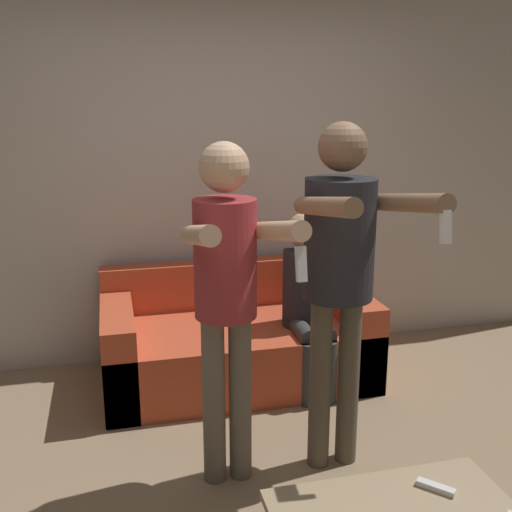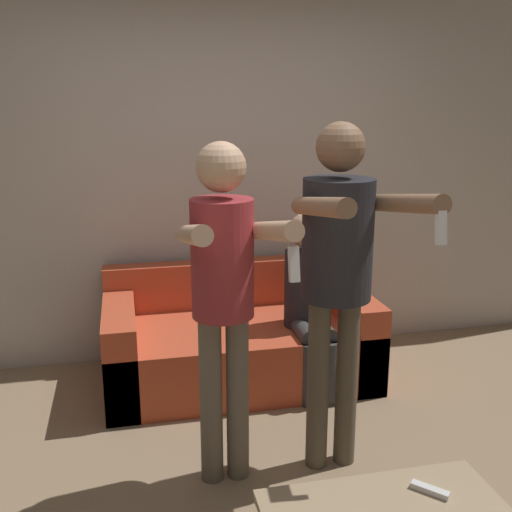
# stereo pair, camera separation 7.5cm
# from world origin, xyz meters

# --- Properties ---
(ground_plane) EXTENTS (14.00, 14.00, 0.00)m
(ground_plane) POSITION_xyz_m (0.00, 0.00, 0.00)
(ground_plane) COLOR #937A5B
(wall_back) EXTENTS (6.40, 0.06, 2.70)m
(wall_back) POSITION_xyz_m (0.00, 1.87, 1.35)
(wall_back) COLOR beige
(wall_back) RESTS_ON ground_plane
(couch) EXTENTS (1.74, 0.94, 0.73)m
(couch) POSITION_xyz_m (0.08, 1.36, 0.26)
(couch) COLOR #C64C2D
(couch) RESTS_ON ground_plane
(person_standing_left) EXTENTS (0.41, 0.77, 1.66)m
(person_standing_left) POSITION_xyz_m (-0.20, 0.24, 1.04)
(person_standing_left) COLOR #6B6051
(person_standing_left) RESTS_ON ground_plane
(person_standing_right) EXTENTS (0.46, 0.79, 1.74)m
(person_standing_right) POSITION_xyz_m (0.36, 0.25, 1.11)
(person_standing_right) COLOR brown
(person_standing_right) RESTS_ON ground_plane
(person_seated) EXTENTS (0.28, 0.51, 1.15)m
(person_seated) POSITION_xyz_m (0.50, 1.13, 0.63)
(person_seated) COLOR #383838
(person_seated) RESTS_ON ground_plane
(remote_far) EXTENTS (0.13, 0.13, 0.02)m
(remote_far) POSITION_xyz_m (0.49, -0.50, 0.36)
(remote_far) COLOR white
(remote_far) RESTS_ON coffee_table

